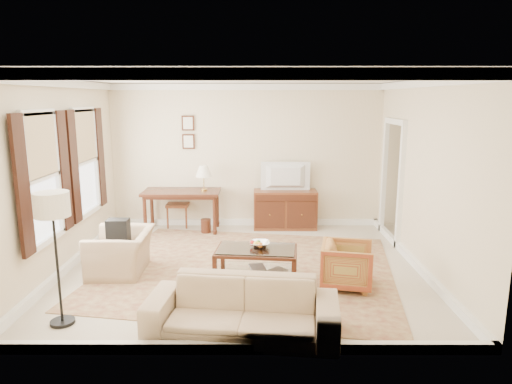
{
  "coord_description": "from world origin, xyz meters",
  "views": [
    {
      "loc": [
        0.21,
        -6.79,
        2.61
      ],
      "look_at": [
        0.2,
        0.3,
        1.15
      ],
      "focal_mm": 32.0,
      "sensor_mm": 36.0,
      "label": 1
    }
  ],
  "objects_px": {
    "writing_desk": "(182,196)",
    "striped_armchair": "(347,263)",
    "coffee_table": "(256,256)",
    "club_armchair": "(121,245)",
    "sofa": "(242,300)",
    "tv": "(286,168)",
    "sideboard": "(285,209)"
  },
  "relations": [
    {
      "from": "writing_desk",
      "to": "striped_armchair",
      "type": "relative_size",
      "value": 2.13
    },
    {
      "from": "coffee_table",
      "to": "writing_desk",
      "type": "bearing_deg",
      "value": 120.21
    },
    {
      "from": "striped_armchair",
      "to": "club_armchair",
      "type": "xyz_separation_m",
      "value": [
        -3.32,
        0.54,
        0.08
      ]
    },
    {
      "from": "club_armchair",
      "to": "sofa",
      "type": "xyz_separation_m",
      "value": [
        1.9,
        -1.86,
        -0.02
      ]
    },
    {
      "from": "writing_desk",
      "to": "tv",
      "type": "distance_m",
      "value": 2.14
    },
    {
      "from": "club_armchair",
      "to": "writing_desk",
      "type": "bearing_deg",
      "value": 164.63
    },
    {
      "from": "sofa",
      "to": "striped_armchair",
      "type": "bearing_deg",
      "value": 49.66
    },
    {
      "from": "tv",
      "to": "striped_armchair",
      "type": "xyz_separation_m",
      "value": [
        0.69,
        -2.96,
        -0.9
      ]
    },
    {
      "from": "writing_desk",
      "to": "coffee_table",
      "type": "distance_m",
      "value": 2.96
    },
    {
      "from": "tv",
      "to": "coffee_table",
      "type": "bearing_deg",
      "value": 77.93
    },
    {
      "from": "striped_armchair",
      "to": "sofa",
      "type": "distance_m",
      "value": 1.95
    },
    {
      "from": "tv",
      "to": "sofa",
      "type": "distance_m",
      "value": 4.43
    },
    {
      "from": "tv",
      "to": "sofa",
      "type": "xyz_separation_m",
      "value": [
        -0.74,
        -4.29,
        -0.84
      ]
    },
    {
      "from": "striped_armchair",
      "to": "coffee_table",
      "type": "bearing_deg",
      "value": 91.53
    },
    {
      "from": "sideboard",
      "to": "sofa",
      "type": "distance_m",
      "value": 4.37
    },
    {
      "from": "writing_desk",
      "to": "striped_armchair",
      "type": "xyz_separation_m",
      "value": [
        2.75,
        -2.78,
        -0.36
      ]
    },
    {
      "from": "writing_desk",
      "to": "coffee_table",
      "type": "height_order",
      "value": "writing_desk"
    },
    {
      "from": "coffee_table",
      "to": "striped_armchair",
      "type": "distance_m",
      "value": 1.29
    },
    {
      "from": "tv",
      "to": "sideboard",
      "type": "bearing_deg",
      "value": -90.0
    },
    {
      "from": "writing_desk",
      "to": "tv",
      "type": "bearing_deg",
      "value": 5.03
    },
    {
      "from": "tv",
      "to": "striped_armchair",
      "type": "bearing_deg",
      "value": 103.08
    },
    {
      "from": "coffee_table",
      "to": "club_armchair",
      "type": "height_order",
      "value": "club_armchair"
    },
    {
      "from": "sofa",
      "to": "writing_desk",
      "type": "bearing_deg",
      "value": 114.58
    },
    {
      "from": "writing_desk",
      "to": "striped_armchair",
      "type": "bearing_deg",
      "value": -45.26
    },
    {
      "from": "striped_armchair",
      "to": "club_armchair",
      "type": "height_order",
      "value": "club_armchair"
    },
    {
      "from": "sideboard",
      "to": "striped_armchair",
      "type": "relative_size",
      "value": 1.8
    },
    {
      "from": "writing_desk",
      "to": "club_armchair",
      "type": "xyz_separation_m",
      "value": [
        -0.57,
        -2.24,
        -0.28
      ]
    },
    {
      "from": "writing_desk",
      "to": "tv",
      "type": "relative_size",
      "value": 1.59
    },
    {
      "from": "writing_desk",
      "to": "tv",
      "type": "xyz_separation_m",
      "value": [
        2.06,
        0.18,
        0.54
      ]
    },
    {
      "from": "coffee_table",
      "to": "striped_armchair",
      "type": "xyz_separation_m",
      "value": [
        1.27,
        -0.23,
        -0.03
      ]
    },
    {
      "from": "coffee_table",
      "to": "club_armchair",
      "type": "bearing_deg",
      "value": 171.57
    },
    {
      "from": "coffee_table",
      "to": "sofa",
      "type": "distance_m",
      "value": 1.57
    }
  ]
}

